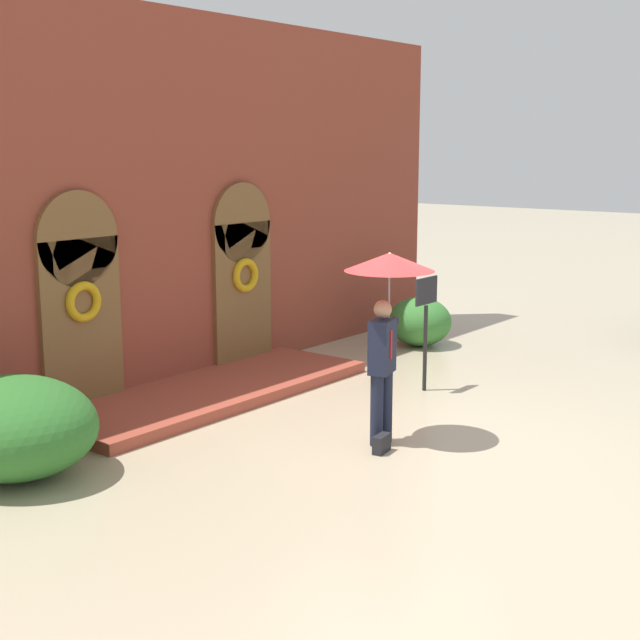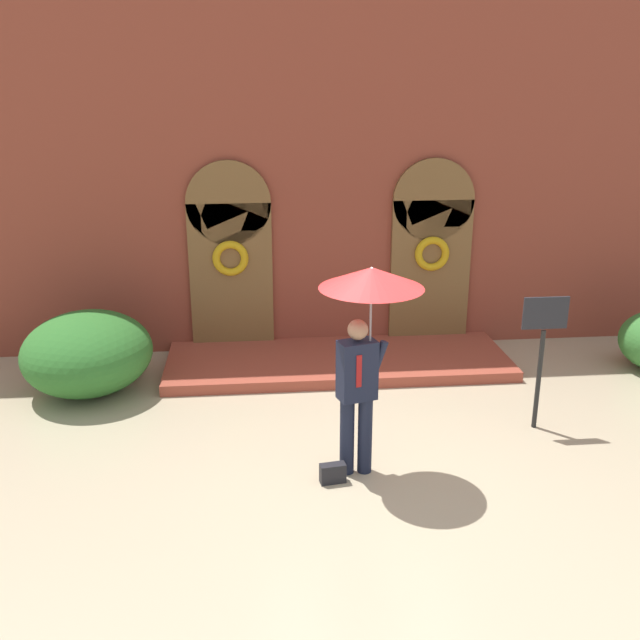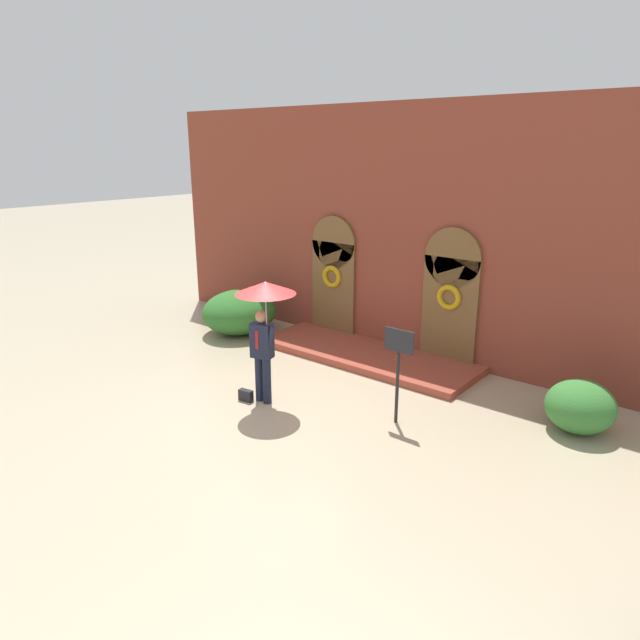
% 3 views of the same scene
% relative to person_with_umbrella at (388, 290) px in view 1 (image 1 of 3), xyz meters
% --- Properties ---
extents(ground_plane, '(80.00, 80.00, 0.00)m').
position_rel_person_with_umbrella_xyz_m(ground_plane, '(0.08, 0.07, -1.91)').
color(ground_plane, tan).
extents(building_facade, '(14.00, 2.30, 5.60)m').
position_rel_person_with_umbrella_xyz_m(building_facade, '(0.08, 4.22, 0.77)').
color(building_facade, brown).
rests_on(building_facade, ground).
extents(person_with_umbrella, '(1.10, 1.10, 2.36)m').
position_rel_person_with_umbrella_xyz_m(person_with_umbrella, '(0.00, 0.00, 0.00)').
color(person_with_umbrella, '#191E33').
rests_on(person_with_umbrella, ground).
extents(handbag, '(0.29, 0.16, 0.22)m').
position_rel_person_with_umbrella_xyz_m(handbag, '(-0.38, -0.20, -1.80)').
color(handbag, black).
rests_on(handbag, ground).
extents(sign_post, '(0.56, 0.06, 1.72)m').
position_rel_person_with_umbrella_xyz_m(sign_post, '(2.31, 0.86, -0.75)').
color(sign_post, black).
rests_on(sign_post, ground).
extents(shrub_left, '(1.79, 1.99, 1.12)m').
position_rel_person_with_umbrella_xyz_m(shrub_left, '(-3.52, 2.60, -1.35)').
color(shrub_left, '#2D6B28').
rests_on(shrub_left, ground).
extents(shrub_right, '(1.15, 1.18, 0.89)m').
position_rel_person_with_umbrella_xyz_m(shrub_right, '(4.89, 2.57, -1.47)').
color(shrub_right, '#387A33').
rests_on(shrub_right, ground).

